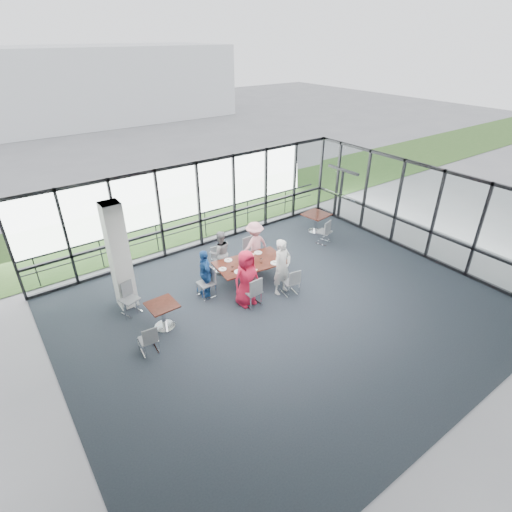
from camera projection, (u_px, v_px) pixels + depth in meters
floor at (287, 311)px, 11.53m from camera, size 12.00×10.00×0.02m
ceiling at (292, 207)px, 9.95m from camera, size 12.00×10.00×0.04m
wall_left at (50, 355)px, 7.67m from camera, size 0.10×10.00×3.20m
wall_front at (467, 376)px, 7.21m from camera, size 12.00×0.10×3.20m
curtain_wall_back at (199, 205)px, 14.26m from camera, size 12.00×0.10×3.20m
curtain_wall_right at (422, 211)px, 13.81m from camera, size 0.10×10.00×3.20m
exit_door at (341, 195)px, 16.72m from camera, size 0.12×1.60×2.10m
structural_column at (119, 257)px, 11.01m from camera, size 0.50×0.50×3.20m
apron at (149, 205)px, 18.58m from camera, size 80.00×70.00×0.02m
grass_strip at (168, 218)px, 17.16m from camera, size 80.00×5.00×0.01m
hangar_main at (88, 84)px, 34.65m from camera, size 24.00×10.00×6.00m
guard_rail at (193, 227)px, 15.23m from camera, size 12.00×0.06×0.06m
main_table at (250, 265)px, 12.50m from camera, size 2.30×1.45×0.75m
side_table_left at (162, 308)px, 10.59m from camera, size 0.77×0.77×0.75m
side_table_right at (316, 217)px, 15.77m from camera, size 1.03×1.03×0.75m
diner_near_left at (246, 278)px, 11.41m from camera, size 0.86×0.57×1.74m
diner_near_right at (282, 267)px, 11.92m from camera, size 0.70×0.55×1.78m
diner_far_left at (220, 253)px, 12.94m from camera, size 0.83×0.62×1.52m
diner_far_right at (255, 245)px, 13.32m from camera, size 1.08×0.61×1.62m
diner_end at (205, 273)px, 11.85m from camera, size 0.67×0.98×1.53m
chair_main_nl at (252, 291)px, 11.54m from camera, size 0.48×0.48×0.94m
chair_main_nr at (290, 282)px, 12.07m from camera, size 0.48×0.48×0.83m
chair_main_fl at (220, 260)px, 13.25m from camera, size 0.46×0.46×0.83m
chair_main_fr at (251, 252)px, 13.61m from camera, size 0.47×0.47×0.92m
chair_main_end at (206, 283)px, 11.93m from camera, size 0.47×0.47×0.92m
chair_spare_la at (148, 339)px, 9.83m from camera, size 0.43×0.43×0.81m
chair_spare_lb at (129, 299)px, 11.20m from camera, size 0.58×0.58×0.93m
chair_spare_r at (324, 232)px, 14.95m from camera, size 0.58×0.58×0.95m
plate_nl at (239, 272)px, 11.93m from camera, size 0.27×0.27×0.01m
plate_nr at (275, 263)px, 12.38m from camera, size 0.27×0.27×0.01m
plate_fl at (228, 260)px, 12.54m from camera, size 0.25×0.25×0.01m
plate_fr at (258, 253)px, 12.96m from camera, size 0.27×0.27×0.01m
plate_end at (223, 269)px, 12.06m from camera, size 0.24×0.24×0.01m
tumbler_a at (246, 266)px, 12.11m from camera, size 0.06×0.06×0.13m
tumbler_b at (261, 261)px, 12.38m from camera, size 0.07×0.07×0.14m
tumbler_c at (245, 256)px, 12.66m from camera, size 0.06×0.06×0.13m
tumbler_d at (233, 269)px, 11.93m from camera, size 0.07×0.07×0.15m
menu_a at (252, 271)px, 11.98m from camera, size 0.36×0.32×0.00m
menu_b at (281, 259)px, 12.58m from camera, size 0.37×0.37×0.00m
menu_c at (250, 255)px, 12.82m from camera, size 0.37×0.35×0.00m
condiment_caddy at (251, 260)px, 12.54m from camera, size 0.10×0.07×0.04m
ketchup_bottle at (249, 259)px, 12.41m from camera, size 0.06×0.06×0.18m
green_bottle at (252, 259)px, 12.43m from camera, size 0.05×0.05×0.20m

